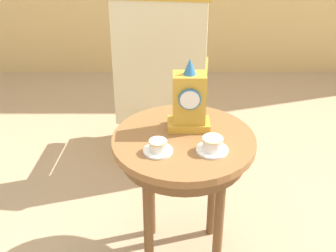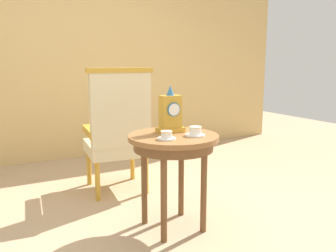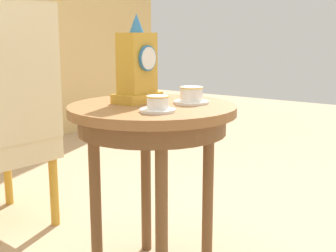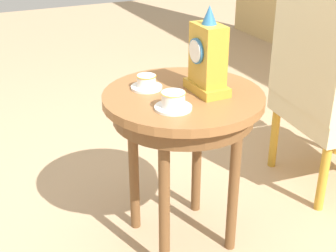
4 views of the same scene
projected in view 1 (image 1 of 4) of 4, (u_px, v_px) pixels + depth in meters
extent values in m
plane|color=tan|center=(170.00, 247.00, 2.50)|extent=(10.00, 10.00, 0.00)
cylinder|color=brown|center=(185.00, 142.00, 2.12)|extent=(0.63, 0.63, 0.03)
cylinder|color=brown|center=(185.00, 152.00, 2.14)|extent=(0.56, 0.56, 0.07)
cylinder|color=brown|center=(214.00, 183.00, 2.43)|extent=(0.04, 0.04, 0.65)
cylinder|color=brown|center=(152.00, 183.00, 2.43)|extent=(0.04, 0.04, 0.65)
cylinder|color=brown|center=(150.00, 226.00, 2.16)|extent=(0.04, 0.04, 0.65)
cylinder|color=brown|center=(220.00, 226.00, 2.16)|extent=(0.04, 0.04, 0.65)
cylinder|color=white|center=(159.00, 151.00, 2.01)|extent=(0.12, 0.12, 0.01)
cylinder|color=white|center=(159.00, 145.00, 2.00)|extent=(0.07, 0.07, 0.05)
torus|color=gold|center=(159.00, 141.00, 1.99)|extent=(0.08, 0.08, 0.00)
cylinder|color=white|center=(213.00, 150.00, 2.02)|extent=(0.14, 0.14, 0.01)
cylinder|color=white|center=(214.00, 144.00, 2.00)|extent=(0.08, 0.08, 0.05)
torus|color=gold|center=(214.00, 139.00, 1.99)|extent=(0.09, 0.09, 0.00)
cube|color=gold|center=(190.00, 124.00, 2.18)|extent=(0.19, 0.11, 0.04)
cube|color=gold|center=(191.00, 98.00, 2.11)|extent=(0.14, 0.09, 0.23)
cylinder|color=teal|center=(191.00, 99.00, 2.06)|extent=(0.10, 0.01, 0.10)
cylinder|color=white|center=(191.00, 100.00, 2.05)|extent=(0.08, 0.00, 0.08)
cone|color=teal|center=(191.00, 66.00, 2.03)|extent=(0.06, 0.06, 0.07)
cube|color=beige|center=(165.00, 98.00, 3.06)|extent=(0.57, 0.57, 0.11)
cube|color=beige|center=(161.00, 56.00, 2.68)|extent=(0.53, 0.14, 0.64)
cube|color=gold|center=(203.00, 76.00, 2.96)|extent=(0.12, 0.47, 0.06)
cube|color=gold|center=(129.00, 72.00, 3.00)|extent=(0.12, 0.47, 0.06)
cylinder|color=gold|center=(201.00, 115.00, 3.35)|extent=(0.04, 0.04, 0.35)
cylinder|color=gold|center=(138.00, 111.00, 3.39)|extent=(0.04, 0.04, 0.35)
cylinder|color=gold|center=(197.00, 149.00, 2.97)|extent=(0.04, 0.04, 0.35)
cylinder|color=gold|center=(127.00, 145.00, 3.01)|extent=(0.04, 0.04, 0.35)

